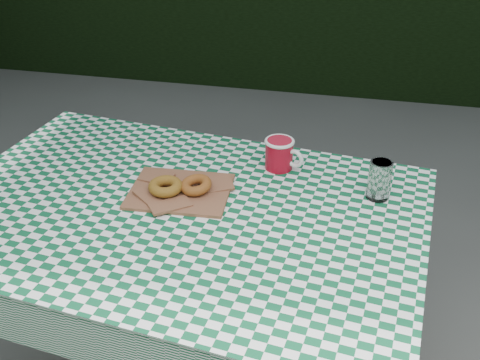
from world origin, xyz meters
name	(u,v)px	position (x,y,z in m)	size (l,w,h in m)	color
table	(185,310)	(-0.15, 0.13, 0.38)	(1.30, 0.87, 0.75)	#58331E
tablecloth	(178,208)	(-0.15, 0.13, 0.75)	(1.32, 0.89, 0.01)	#0C502E
paper_bag	(180,190)	(-0.17, 0.20, 0.76)	(0.28, 0.22, 0.01)	#976042
bagel_front	(166,186)	(-0.20, 0.18, 0.79)	(0.10, 0.10, 0.03)	#91631E
bagel_back	(196,185)	(-0.12, 0.20, 0.78)	(0.09, 0.09, 0.03)	brown
coffee_mug	(279,154)	(0.09, 0.40, 0.80)	(0.17, 0.17, 0.09)	maroon
drinking_glass	(379,180)	(0.38, 0.29, 0.81)	(0.06, 0.06, 0.11)	silver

